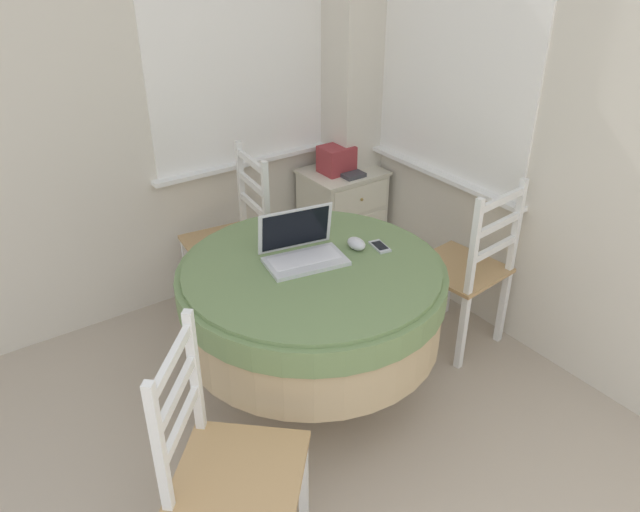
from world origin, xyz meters
name	(u,v)px	position (x,y,z in m)	size (l,w,h in m)	color
corner_room_shell	(380,131)	(1.23, 2.15, 1.28)	(4.33, 5.24, 2.55)	beige
round_dining_table	(312,296)	(0.89, 2.16, 0.58)	(1.18, 1.18, 0.74)	#4C3D2D
laptop	(302,250)	(0.89, 2.23, 0.78)	(0.38, 0.29, 0.22)	silver
computer_mouse	(356,244)	(1.14, 2.17, 0.76)	(0.07, 0.10, 0.05)	silver
cell_phone	(380,246)	(1.24, 2.12, 0.74)	(0.08, 0.13, 0.01)	#B2B7BC
dining_chair_near_back_window	(233,239)	(0.96, 3.06, 0.46)	(0.47, 0.45, 0.96)	tan
dining_chair_near_right_window	(467,270)	(1.79, 2.06, 0.46)	(0.45, 0.46, 0.96)	tan
dining_chair_camera_near	(226,467)	(0.16, 1.62, 0.46)	(0.58, 0.58, 0.96)	tan
corner_cabinet	(342,218)	(1.80, 3.14, 0.33)	(0.48, 0.41, 0.65)	silver
storage_box	(337,159)	(1.76, 3.15, 0.73)	(0.20, 0.17, 0.17)	#9E3338
book_on_cabinet	(346,172)	(1.79, 3.10, 0.66)	(0.14, 0.23, 0.02)	#3F3F44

